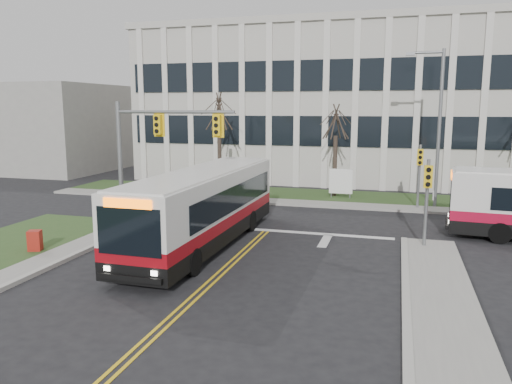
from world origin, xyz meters
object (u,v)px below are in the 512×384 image
at_px(streetlight, 437,120).
at_px(bus_main, 203,209).
at_px(directory_sign, 341,182).
at_px(newspaper_box_red, 35,242).

relative_size(streetlight, bus_main, 0.77).
distance_m(streetlight, bus_main, 15.53).
height_order(directory_sign, bus_main, bus_main).
bearing_deg(bus_main, streetlight, 49.53).
distance_m(streetlight, directory_sign, 6.96).
relative_size(directory_sign, newspaper_box_red, 2.11).
xyz_separation_m(directory_sign, bus_main, (-4.47, -12.62, 0.43)).
relative_size(directory_sign, bus_main, 0.17).
bearing_deg(newspaper_box_red, streetlight, 19.88).
xyz_separation_m(bus_main, newspaper_box_red, (-6.21, -3.01, -1.12)).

